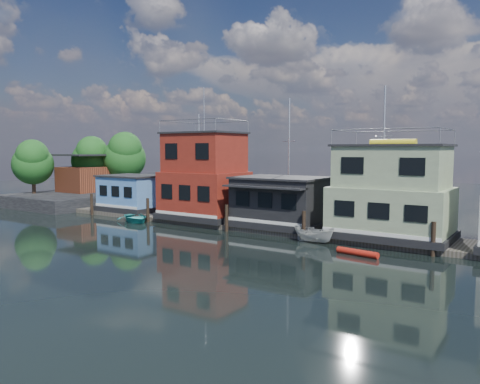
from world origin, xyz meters
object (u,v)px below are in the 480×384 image
Objects in this scene: houseboat_red at (205,178)px; motorboat at (314,234)px; houseboat_blue at (133,193)px; houseboat_green at (391,194)px; houseboat_dark at (281,202)px; red_kayak at (357,253)px; dinghy_teal at (135,218)px.

houseboat_red reaches higher than motorboat.
houseboat_green reaches higher than houseboat_blue.
houseboat_dark is 10.27m from red_kayak.
houseboat_red reaches higher than red_kayak.
houseboat_green reaches higher than dinghy_teal.
houseboat_red is at bearing -30.09° from dinghy_teal.
houseboat_blue is at bearing 89.11° from motorboat.
houseboat_dark is 1.88× the size of dinghy_teal.
dinghy_teal is at bearing -40.53° from houseboat_blue.
houseboat_blue is 0.76× the size of houseboat_green.
houseboat_green is (17.00, 0.00, -0.55)m from houseboat_red.
houseboat_green is at bearing 0.00° from houseboat_red.
houseboat_dark reaches higher than motorboat.
houseboat_green is 6.29m from red_kayak.
houseboat_red is at bearing 83.10° from motorboat.
red_kayak is at bearing -67.88° from dinghy_teal.
red_kayak is at bearing -17.82° from houseboat_red.
motorboat is at bearing -34.86° from houseboat_dark.
dinghy_teal is (4.11, -3.51, -1.80)m from houseboat_blue.
houseboat_blue is at bearing 179.94° from houseboat_dark.
houseboat_red is at bearing -180.00° from houseboat_green.
houseboat_blue is 1.62× the size of dinghy_teal.
houseboat_blue is at bearing 177.30° from red_kayak.
houseboat_dark is 9.07m from houseboat_green.
houseboat_dark is 2.29× the size of motorboat.
houseboat_blue is at bearing -180.00° from houseboat_red.
red_kayak is (21.91, -1.80, -0.20)m from dinghy_teal.
houseboat_dark reaches higher than red_kayak.
motorboat is at bearing -144.84° from houseboat_green.
houseboat_blue is 0.86× the size of houseboat_dark.
dinghy_teal is at bearing -171.08° from houseboat_green.
red_kayak is (-0.48, -5.31, -3.34)m from houseboat_green.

